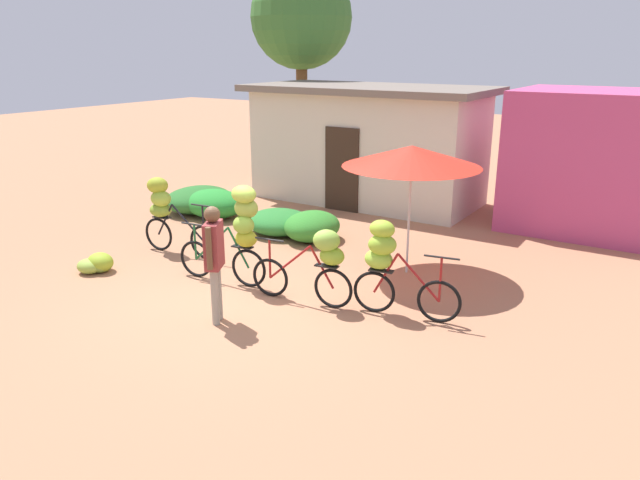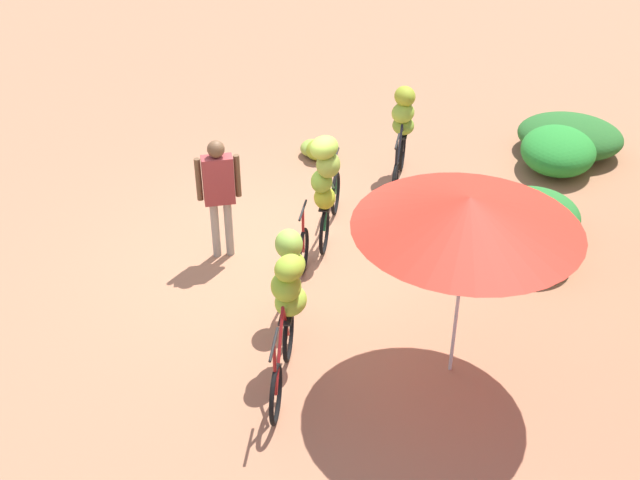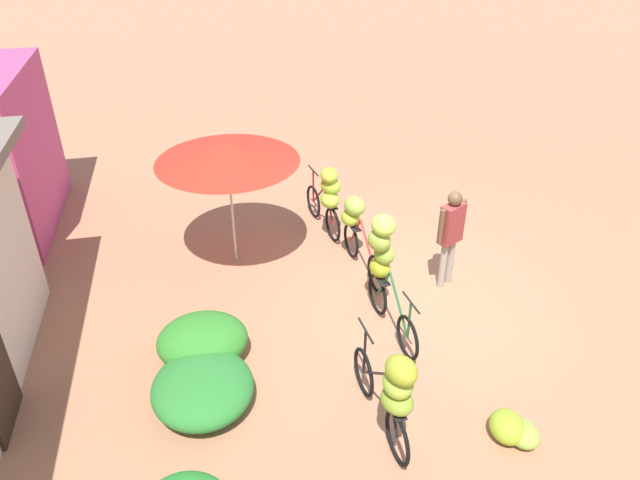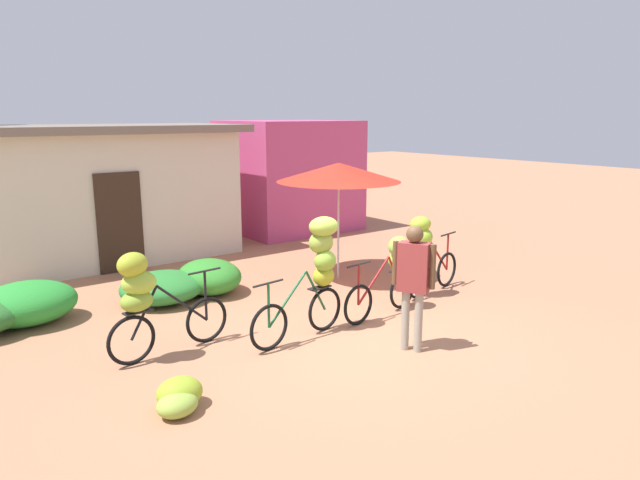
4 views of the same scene
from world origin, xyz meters
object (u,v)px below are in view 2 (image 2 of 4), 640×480
(bicycle_center_loaded, at_px, (292,261))
(banana_pile_on_ground, at_px, (317,149))
(bicycle_near_pile, at_px, (326,180))
(bicycle_by_shop, at_px, (287,308))
(market_umbrella, at_px, (468,212))
(bicycle_leftmost, at_px, (402,126))
(person_vendor, at_px, (219,187))

(bicycle_center_loaded, relative_size, banana_pile_on_ground, 2.75)
(bicycle_near_pile, xyz_separation_m, bicycle_center_loaded, (1.52, 0.01, -0.29))
(bicycle_near_pile, bearing_deg, bicycle_center_loaded, 0.51)
(bicycle_by_shop, bearing_deg, bicycle_center_loaded, -165.12)
(market_umbrella, height_order, banana_pile_on_ground, market_umbrella)
(bicycle_center_loaded, distance_m, bicycle_by_shop, 1.06)
(bicycle_by_shop, bearing_deg, market_umbrella, 105.30)
(market_umbrella, bearing_deg, bicycle_leftmost, -161.42)
(bicycle_near_pile, bearing_deg, bicycle_by_shop, 6.41)
(market_umbrella, height_order, bicycle_leftmost, market_umbrella)
(bicycle_leftmost, xyz_separation_m, person_vendor, (2.90, -1.85, 0.18))
(bicycle_leftmost, distance_m, bicycle_by_shop, 4.83)
(bicycle_center_loaded, bearing_deg, bicycle_by_shop, 14.88)
(bicycle_near_pile, distance_m, banana_pile_on_ground, 2.82)
(bicycle_near_pile, bearing_deg, market_umbrella, 44.72)
(bicycle_near_pile, height_order, banana_pile_on_ground, bicycle_near_pile)
(bicycle_leftmost, height_order, bicycle_near_pile, bicycle_near_pile)
(bicycle_leftmost, relative_size, bicycle_near_pile, 1.02)
(bicycle_near_pile, height_order, bicycle_by_shop, bicycle_near_pile)
(bicycle_leftmost, relative_size, bicycle_center_loaded, 1.02)
(market_umbrella, xyz_separation_m, banana_pile_on_ground, (-4.59, -2.92, -1.90))
(bicycle_near_pile, bearing_deg, banana_pile_on_ground, -160.85)
(bicycle_by_shop, bearing_deg, person_vendor, -140.92)
(bicycle_near_pile, distance_m, bicycle_center_loaded, 1.54)
(market_umbrella, relative_size, bicycle_center_loaded, 1.37)
(bicycle_by_shop, height_order, banana_pile_on_ground, bicycle_by_shop)
(banana_pile_on_ground, bearing_deg, bicycle_center_loaded, 12.44)
(banana_pile_on_ground, relative_size, person_vendor, 0.36)
(market_umbrella, height_order, bicycle_by_shop, market_umbrella)
(bicycle_leftmost, relative_size, person_vendor, 1.02)
(bicycle_leftmost, xyz_separation_m, bicycle_near_pile, (2.29, -0.58, 0.16))
(market_umbrella, distance_m, bicycle_near_pile, 3.07)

